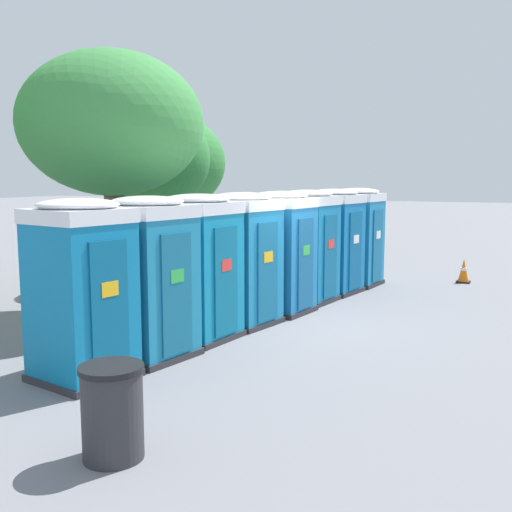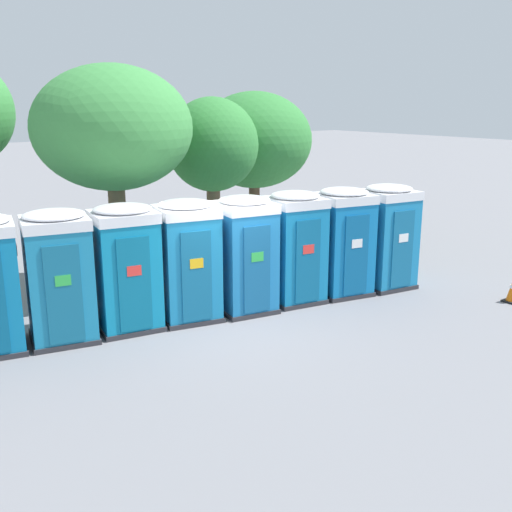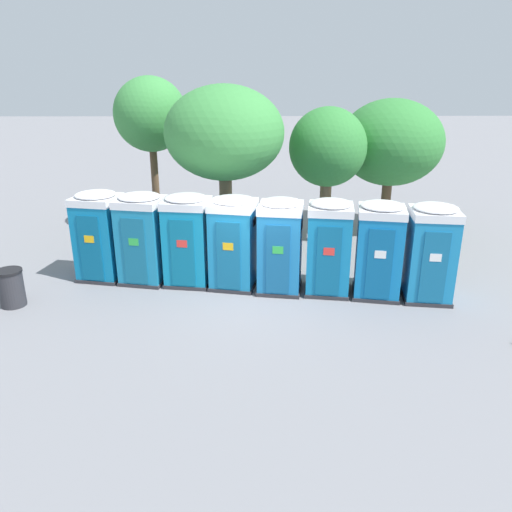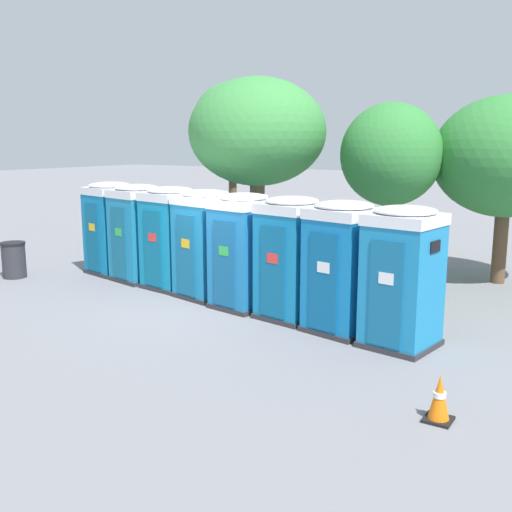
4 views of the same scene
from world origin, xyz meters
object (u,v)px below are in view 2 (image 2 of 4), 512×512
Objects in this scene: portapotty_4 at (245,254)px; portapotty_7 at (387,236)px; street_tree_2 at (254,141)px; street_tree_3 at (113,129)px; portapotty_3 at (187,260)px; portapotty_5 at (295,247)px; street_tree_1 at (213,146)px; portapotty_1 at (59,276)px; portapotty_2 at (126,267)px; portapotty_6 at (343,241)px.

portapotty_4 is 1.00× the size of portapotty_7.
street_tree_2 is (4.29, 5.53, 1.96)m from portapotty_4.
portapotty_3 is at bearing -83.65° from street_tree_3.
portapotty_3 is 2.57m from portapotty_5.
street_tree_1 reaches higher than portapotty_7.
portapotty_5 is at bearing -9.49° from portapotty_3.
portapotty_1 and portapotty_4 have the same top height.
portapotty_2 is 1.00× the size of portapotty_5.
portapotty_5 is 1.29m from portapotty_6.
portapotty_3 is at bearing 169.81° from portapotty_7.
portapotty_6 is (1.26, -0.25, -0.00)m from portapotty_5.
street_tree_1 reaches higher than portapotty_3.
street_tree_2 is at bearing 23.11° from street_tree_3.
portapotty_2 and portapotty_7 have the same top height.
street_tree_1 is at bearing 113.28° from portapotty_7.
portapotty_7 is at bearing -34.21° from street_tree_3.
street_tree_2 is at bearing 62.06° from portapotty_5.
portapotty_5 is (5.08, -0.84, 0.00)m from portapotty_1.
street_tree_3 is (-3.35, -1.04, 0.59)m from street_tree_1.
street_tree_2 reaches higher than portapotty_7.
street_tree_3 is at bearing -156.89° from street_tree_2.
street_tree_3 is (0.96, 2.49, 2.56)m from portapotty_2.
street_tree_2 reaches higher than street_tree_1.
portapotty_2 is 0.48× the size of street_tree_3.
portapotty_1 is 1.00× the size of portapotty_5.
portapotty_2 is at bearing 168.73° from portapotty_3.
portapotty_6 is 6.46m from street_tree_2.
street_tree_3 is at bearing 140.26° from portapotty_6.
portapotty_2 is 0.55× the size of street_tree_1.
street_tree_2 is at bearing 30.17° from street_tree_1.
portapotty_2 is 1.00× the size of portapotty_3.
portapotty_7 is at bearing -66.72° from street_tree_1.
portapotty_6 is (5.06, -0.92, 0.00)m from portapotty_2.
portapotty_3 is at bearing -128.81° from street_tree_1.
portapotty_2 is 1.00× the size of portapotty_4.
street_tree_1 is at bearing 99.63° from portapotty_6.
portapotty_5 is 6.70m from street_tree_2.
portapotty_4 is 0.55× the size of street_tree_1.
portapotty_6 is 1.00× the size of portapotty_7.
portapotty_2 is at bearing -140.62° from street_tree_1.
portapotty_7 is 6.98m from street_tree_3.
portapotty_4 is at bearing -127.78° from street_tree_2.
portapotty_2 is 1.00× the size of portapotty_7.
portapotty_2 is 5.91m from street_tree_1.
street_tree_2 reaches higher than portapotty_5.
portapotty_5 is 0.53× the size of street_tree_2.
street_tree_3 reaches higher than street_tree_2.
portapotty_4 and portapotty_7 have the same top height.
portapotty_1 is at bearing 170.75° from portapotty_3.
portapotty_6 is at bearing -10.34° from portapotty_2.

